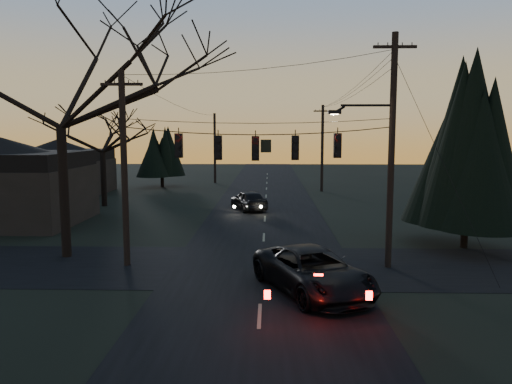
{
  "coord_description": "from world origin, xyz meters",
  "views": [
    {
      "loc": [
        0.3,
        -11.42,
        5.89
      ],
      "look_at": [
        -0.24,
        8.6,
        3.47
      ],
      "focal_mm": 35.0,
      "sensor_mm": 36.0,
      "label": 1
    }
  ],
  "objects_px": {
    "utility_pole_left": "(127,265)",
    "sedan_oncoming_a": "(249,200)",
    "evergreen_right": "(469,150)",
    "utility_pole_right": "(388,267)",
    "utility_pole_far_r": "(322,191)",
    "bare_tree_left": "(58,74)",
    "utility_pole_far_l": "(215,183)",
    "suv_near": "(313,272)"
  },
  "relations": [
    {
      "from": "utility_pole_far_l",
      "to": "bare_tree_left",
      "type": "distance_m",
      "value": 35.71
    },
    {
      "from": "bare_tree_left",
      "to": "utility_pole_left",
      "type": "bearing_deg",
      "value": -23.99
    },
    {
      "from": "utility_pole_far_r",
      "to": "sedan_oncoming_a",
      "type": "xyz_separation_m",
      "value": [
        -6.76,
        -12.14,
        0.75
      ]
    },
    {
      "from": "bare_tree_left",
      "to": "evergreen_right",
      "type": "height_order",
      "value": "bare_tree_left"
    },
    {
      "from": "utility_pole_far_l",
      "to": "sedan_oncoming_a",
      "type": "xyz_separation_m",
      "value": [
        4.74,
        -20.14,
        0.75
      ]
    },
    {
      "from": "utility_pole_right",
      "to": "evergreen_right",
      "type": "distance_m",
      "value": 7.91
    },
    {
      "from": "utility_pole_left",
      "to": "utility_pole_far_r",
      "type": "distance_m",
      "value": 30.27
    },
    {
      "from": "evergreen_right",
      "to": "sedan_oncoming_a",
      "type": "relative_size",
      "value": 1.98
    },
    {
      "from": "bare_tree_left",
      "to": "suv_near",
      "type": "bearing_deg",
      "value": -24.42
    },
    {
      "from": "utility_pole_left",
      "to": "evergreen_right",
      "type": "relative_size",
      "value": 0.97
    },
    {
      "from": "utility_pole_right",
      "to": "utility_pole_far_r",
      "type": "relative_size",
      "value": 1.18
    },
    {
      "from": "utility_pole_right",
      "to": "sedan_oncoming_a",
      "type": "height_order",
      "value": "utility_pole_right"
    },
    {
      "from": "bare_tree_left",
      "to": "evergreen_right",
      "type": "distance_m",
      "value": 20.05
    },
    {
      "from": "bare_tree_left",
      "to": "evergreen_right",
      "type": "xyz_separation_m",
      "value": [
        19.59,
        2.41,
        -3.54
      ]
    },
    {
      "from": "sedan_oncoming_a",
      "to": "bare_tree_left",
      "type": "bearing_deg",
      "value": 39.15
    },
    {
      "from": "bare_tree_left",
      "to": "sedan_oncoming_a",
      "type": "height_order",
      "value": "bare_tree_left"
    },
    {
      "from": "utility_pole_left",
      "to": "sedan_oncoming_a",
      "type": "distance_m",
      "value": 16.58
    },
    {
      "from": "utility_pole_far_r",
      "to": "sedan_oncoming_a",
      "type": "distance_m",
      "value": 13.91
    },
    {
      "from": "utility_pole_far_l",
      "to": "sedan_oncoming_a",
      "type": "relative_size",
      "value": 1.81
    },
    {
      "from": "utility_pole_right",
      "to": "utility_pole_far_r",
      "type": "bearing_deg",
      "value": 90.0
    },
    {
      "from": "utility_pole_far_r",
      "to": "evergreen_right",
      "type": "height_order",
      "value": "evergreen_right"
    },
    {
      "from": "utility_pole_far_r",
      "to": "bare_tree_left",
      "type": "height_order",
      "value": "bare_tree_left"
    },
    {
      "from": "evergreen_right",
      "to": "utility_pole_far_r",
      "type": "bearing_deg",
      "value": 101.2
    },
    {
      "from": "utility_pole_far_l",
      "to": "evergreen_right",
      "type": "height_order",
      "value": "evergreen_right"
    },
    {
      "from": "utility_pole_right",
      "to": "sedan_oncoming_a",
      "type": "xyz_separation_m",
      "value": [
        -6.76,
        15.86,
        0.75
      ]
    },
    {
      "from": "bare_tree_left",
      "to": "utility_pole_far_l",
      "type": "bearing_deg",
      "value": 84.52
    },
    {
      "from": "utility_pole_far_r",
      "to": "sedan_oncoming_a",
      "type": "relative_size",
      "value": 1.92
    },
    {
      "from": "utility_pole_right",
      "to": "bare_tree_left",
      "type": "height_order",
      "value": "bare_tree_left"
    },
    {
      "from": "utility_pole_left",
      "to": "sedan_oncoming_a",
      "type": "relative_size",
      "value": 1.92
    },
    {
      "from": "utility_pole_left",
      "to": "utility_pole_far_l",
      "type": "xyz_separation_m",
      "value": [
        0.0,
        36.0,
        0.0
      ]
    },
    {
      "from": "utility_pole_far_l",
      "to": "evergreen_right",
      "type": "xyz_separation_m",
      "value": [
        16.28,
        -32.12,
        4.97
      ]
    },
    {
      "from": "utility_pole_right",
      "to": "bare_tree_left",
      "type": "relative_size",
      "value": 0.82
    },
    {
      "from": "utility_pole_right",
      "to": "utility_pole_far_l",
      "type": "height_order",
      "value": "utility_pole_right"
    },
    {
      "from": "utility_pole_far_r",
      "to": "evergreen_right",
      "type": "bearing_deg",
      "value": -78.8
    },
    {
      "from": "utility_pole_left",
      "to": "utility_pole_far_r",
      "type": "bearing_deg",
      "value": 67.67
    },
    {
      "from": "utility_pole_left",
      "to": "suv_near",
      "type": "xyz_separation_m",
      "value": [
        7.9,
        -3.62,
        0.81
      ]
    },
    {
      "from": "utility_pole_far_r",
      "to": "utility_pole_right",
      "type": "bearing_deg",
      "value": -90.0
    },
    {
      "from": "utility_pole_far_r",
      "to": "bare_tree_left",
      "type": "relative_size",
      "value": 0.7
    },
    {
      "from": "suv_near",
      "to": "sedan_oncoming_a",
      "type": "xyz_separation_m",
      "value": [
        -3.16,
        19.48,
        -0.06
      ]
    },
    {
      "from": "suv_near",
      "to": "utility_pole_far_r",
      "type": "bearing_deg",
      "value": 59.38
    },
    {
      "from": "utility_pole_right",
      "to": "utility_pole_far_l",
      "type": "bearing_deg",
      "value": 107.72
    },
    {
      "from": "utility_pole_far_l",
      "to": "sedan_oncoming_a",
      "type": "distance_m",
      "value": 20.7
    }
  ]
}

